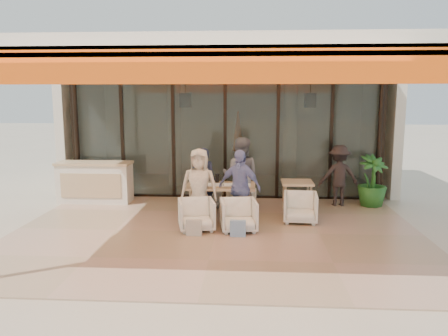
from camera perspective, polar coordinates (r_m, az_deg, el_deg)
The scene contains 21 objects.
ground at distance 8.67m, azimuth -1.04°, elevation -8.49°, with size 70.00×70.00×0.00m, color #C6B293.
terrace_floor at distance 8.66m, azimuth -1.04°, elevation -8.45°, with size 8.00×6.00×0.01m, color tan.
terrace_structure at distance 8.01m, azimuth -1.27°, elevation 13.61°, with size 8.00×6.00×3.40m.
glass_storefront at distance 11.29m, azimuth 0.15°, elevation 3.98°, with size 8.08×0.10×3.20m.
interior_block at distance 13.56m, azimuth 0.77°, elevation 7.53°, with size 9.05×3.62×3.52m.
host_counter at distance 11.42m, azimuth -16.51°, elevation -1.77°, with size 1.85×0.65×1.04m.
dining_table at distance 9.55m, azimuth -0.46°, elevation -2.55°, with size 1.50×0.90×0.93m.
chair_far_left at distance 10.59m, azimuth -2.34°, elevation -3.46°, with size 0.61×0.57×0.62m, color white.
chair_far_right at distance 10.54m, azimuth 2.22°, elevation -3.63°, with size 0.57×0.53×0.58m, color white.
chair_near_left at distance 8.74m, azimuth -3.62°, elevation -5.94°, with size 0.68×0.64×0.70m, color white.
chair_near_right at distance 8.68m, azimuth 1.92°, elevation -6.00°, with size 0.69×0.65×0.71m, color white.
diner_navy at distance 10.01m, azimuth -2.65°, elevation -1.60°, with size 0.55×0.36×1.51m, color #192137.
diner_grey at distance 9.93m, azimuth 2.17°, elevation -0.99°, with size 0.85×0.66×1.75m, color #5F5E63.
diner_cream at distance 9.12m, azimuth -3.26°, elevation -2.42°, with size 0.78×0.51×1.59m, color beige.
diner_periwinkle at distance 9.06m, azimuth 2.02°, elevation -2.54°, with size 0.92×0.38×1.58m, color #6F7BB9.
tote_bag_cream at distance 8.41m, azimuth -3.95°, elevation -7.85°, with size 0.30×0.10×0.34m, color silver.
tote_bag_blue at distance 8.35m, azimuth 1.83°, elevation -7.96°, with size 0.30×0.10×0.34m, color #99BFD8.
side_table at distance 10.08m, azimuth 9.52°, elevation -2.33°, with size 0.70×0.70×0.74m.
side_chair at distance 9.41m, azimuth 9.94°, elevation -4.92°, with size 0.69×0.65×0.72m, color white.
standing_woman at distance 10.93m, azimuth 14.75°, elevation -1.00°, with size 0.97×0.56×1.50m, color black.
potted_palm at distance 11.13m, azimuth 18.77°, elevation -1.64°, with size 0.71×0.71×1.26m, color #1E5919.
Camera 1 is at (0.67, -8.23, 2.64)m, focal length 35.00 mm.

